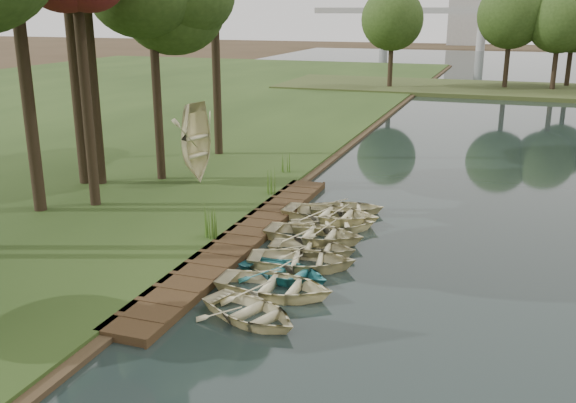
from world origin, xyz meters
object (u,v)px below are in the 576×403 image
(stored_rowboat, at_px, (198,174))
(boardwalk, at_px, (243,238))
(rowboat_2, at_px, (284,270))
(rowboat_0, at_px, (250,309))
(rowboat_1, at_px, (274,283))

(stored_rowboat, bearing_deg, boardwalk, -127.95)
(rowboat_2, bearing_deg, rowboat_0, -165.03)
(boardwalk, distance_m, stored_rowboat, 7.83)
(rowboat_2, xyz_separation_m, stored_rowboat, (-7.48, 8.85, 0.33))
(boardwalk, bearing_deg, stored_rowboat, 128.89)
(boardwalk, xyz_separation_m, rowboat_1, (2.69, -3.98, 0.27))
(rowboat_0, xyz_separation_m, rowboat_1, (0.06, 1.73, 0.05))
(rowboat_1, bearing_deg, stored_rowboat, 37.06)
(boardwalk, relative_size, stored_rowboat, 4.19)
(rowboat_1, height_order, rowboat_2, rowboat_1)
(stored_rowboat, bearing_deg, rowboat_1, -129.77)
(boardwalk, bearing_deg, rowboat_1, -55.89)
(rowboat_1, height_order, stored_rowboat, stored_rowboat)
(rowboat_2, distance_m, stored_rowboat, 11.59)
(boardwalk, height_order, rowboat_1, rowboat_1)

